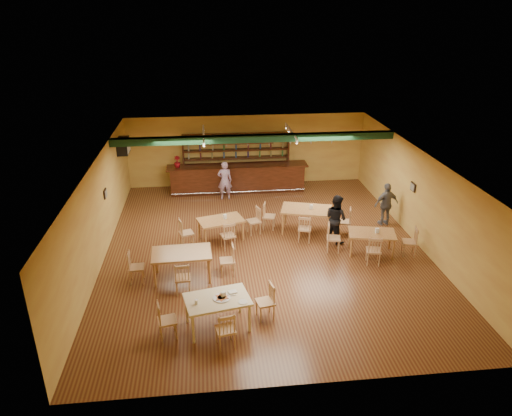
{
  "coord_description": "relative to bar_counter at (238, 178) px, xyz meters",
  "views": [
    {
      "loc": [
        -1.74,
        -13.37,
        7.22
      ],
      "look_at": [
        -0.21,
        0.6,
        1.15
      ],
      "focal_mm": 33.23,
      "sensor_mm": 36.0,
      "label": 1
    }
  ],
  "objects": [
    {
      "name": "track_rail_right",
      "position": [
        1.88,
        -1.75,
        2.38
      ],
      "size": [
        0.05,
        2.5,
        0.05
      ],
      "primitive_type": "cube",
      "color": "silver",
      "rests_on": "ceiling"
    },
    {
      "name": "dining_table_d",
      "position": [
        3.74,
        -5.84,
        -0.21
      ],
      "size": [
        1.58,
        1.15,
        0.71
      ],
      "primitive_type": "cube",
      "rotation": [
        0.0,
        0.0,
        -0.22
      ],
      "color": "#A6653A",
      "rests_on": "ground"
    },
    {
      "name": "dining_table_a",
      "position": [
        -0.88,
        -4.38,
        -0.2
      ],
      "size": [
        1.63,
        1.24,
        0.72
      ],
      "primitive_type": "cube",
      "rotation": [
        0.0,
        0.0,
        0.29
      ],
      "color": "#A6653A",
      "rests_on": "ground"
    },
    {
      "name": "dining_table_c",
      "position": [
        -2.07,
        -6.7,
        -0.15
      ],
      "size": [
        1.69,
        1.06,
        0.83
      ],
      "primitive_type": "cube",
      "rotation": [
        0.0,
        0.0,
        0.04
      ],
      "color": "#A6653A",
      "rests_on": "ground"
    },
    {
      "name": "parmesan_shaker",
      "position": [
        -1.64,
        -9.21,
        0.3
      ],
      "size": [
        0.09,
        0.09,
        0.11
      ],
      "primitive_type": "cylinder",
      "rotation": [
        0.0,
        0.0,
        0.2
      ],
      "color": "#EAE5C6",
      "rests_on": "near_table"
    },
    {
      "name": "picture_left",
      "position": [
        -4.49,
        -4.15,
        1.14
      ],
      "size": [
        0.04,
        0.34,
        0.28
      ],
      "primitive_type": "cube",
      "color": "black",
      "rests_on": "wall_left"
    },
    {
      "name": "poinsettia",
      "position": [
        -2.44,
        0.0,
        0.8
      ],
      "size": [
        0.33,
        0.33,
        0.46
      ],
      "primitive_type": "imported",
      "rotation": [
        0.0,
        0.0,
        0.35
      ],
      "color": "maroon",
      "rests_on": "bar_counter"
    },
    {
      "name": "side_plate",
      "position": [
        -0.56,
        -9.26,
        0.25
      ],
      "size": [
        0.26,
        0.26,
        0.01
      ],
      "primitive_type": "cylinder",
      "rotation": [
        0.0,
        0.0,
        0.2
      ],
      "color": "white",
      "rests_on": "near_table"
    },
    {
      "name": "patron_right_b",
      "position": [
        4.94,
        -3.84,
        0.21
      ],
      "size": [
        0.96,
        0.54,
        1.54
      ],
      "primitive_type": "imported",
      "rotation": [
        0.0,
        0.0,
        3.33
      ],
      "color": "slate",
      "rests_on": "ground"
    },
    {
      "name": "picture_right",
      "position": [
        5.45,
        -4.65,
        1.14
      ],
      "size": [
        0.04,
        0.34,
        0.28
      ],
      "primitive_type": "cube",
      "color": "black",
      "rests_on": "wall_right"
    },
    {
      "name": "pizza_tray",
      "position": [
        -1.04,
        -9.04,
        0.25
      ],
      "size": [
        0.46,
        0.46,
        0.01
      ],
      "primitive_type": "cylinder",
      "rotation": [
        0.0,
        0.0,
        -0.18
      ],
      "color": "silver",
      "rests_on": "near_table"
    },
    {
      "name": "back_bar_hutch",
      "position": [
        0.0,
        0.63,
        0.57
      ],
      "size": [
        4.47,
        0.4,
        2.28
      ],
      "primitive_type": "cube",
      "color": "black",
      "rests_on": "ground"
    },
    {
      "name": "napkin_stack",
      "position": [
        -0.77,
        -8.83,
        0.26
      ],
      "size": [
        0.23,
        0.19,
        0.03
      ],
      "primitive_type": "cube",
      "rotation": [
        0.0,
        0.0,
        0.25
      ],
      "color": "white",
      "rests_on": "near_table"
    },
    {
      "name": "track_rail_left",
      "position": [
        -1.32,
        -1.75,
        2.38
      ],
      "size": [
        0.05,
        2.5,
        0.05
      ],
      "primitive_type": "cube",
      "color": "silver",
      "rests_on": "ceiling"
    },
    {
      "name": "floor",
      "position": [
        0.48,
        -5.15,
        -0.56
      ],
      "size": [
        12.0,
        12.0,
        0.0
      ],
      "primitive_type": "plane",
      "color": "#522817",
      "rests_on": "ground"
    },
    {
      "name": "near_table",
      "position": [
        -1.15,
        -9.04,
        -0.16
      ],
      "size": [
        1.68,
        1.26,
        0.81
      ],
      "primitive_type": "cube",
      "rotation": [
        0.0,
        0.0,
        0.2
      ],
      "color": "beige",
      "rests_on": "ground"
    },
    {
      "name": "ac_unit",
      "position": [
        -4.32,
        -0.95,
        1.79
      ],
      "size": [
        0.34,
        0.7,
        0.48
      ],
      "primitive_type": "cube",
      "color": "silver",
      "rests_on": "wall_left"
    },
    {
      "name": "ceiling_beam",
      "position": [
        0.48,
        -2.35,
        2.31
      ],
      "size": [
        10.0,
        0.3,
        0.25
      ],
      "primitive_type": "cube",
      "color": "#11331A",
      "rests_on": "ceiling"
    },
    {
      "name": "patron_right_a",
      "position": [
        2.85,
        -4.88,
        0.24
      ],
      "size": [
        0.93,
        0.99,
        1.61
      ],
      "primitive_type": "imported",
      "rotation": [
        0.0,
        0.0,
        2.13
      ],
      "color": "black",
      "rests_on": "ground"
    },
    {
      "name": "dining_table_b",
      "position": [
        2.05,
        -4.08,
        -0.15
      ],
      "size": [
        1.89,
        1.43,
        0.84
      ],
      "primitive_type": "cube",
      "rotation": [
        0.0,
        0.0,
        -0.28
      ],
      "color": "#A6653A",
      "rests_on": "ground"
    },
    {
      "name": "pizza_server",
      "position": [
        -0.88,
        -8.99,
        0.26
      ],
      "size": [
        0.33,
        0.14,
        0.0
      ],
      "primitive_type": "cube",
      "rotation": [
        0.0,
        0.0,
        0.17
      ],
      "color": "silver",
      "rests_on": "pizza_tray"
    },
    {
      "name": "bar_counter",
      "position": [
        0.0,
        0.0,
        0.0
      ],
      "size": [
        5.78,
        0.85,
        1.13
      ],
      "primitive_type": "cube",
      "color": "black",
      "rests_on": "ground"
    },
    {
      "name": "patron_bar",
      "position": [
        -0.57,
        -0.83,
        0.22
      ],
      "size": [
        0.58,
        0.38,
        1.57
      ],
      "primitive_type": "imported",
      "rotation": [
        0.0,
        0.0,
        3.13
      ],
      "color": "#7D4392",
      "rests_on": "ground"
    }
  ]
}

